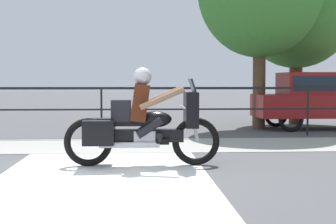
% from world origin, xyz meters
% --- Properties ---
extents(ground_plane, '(120.00, 120.00, 0.00)m').
position_xyz_m(ground_plane, '(0.00, 0.00, 0.00)').
color(ground_plane, '#4C4C4F').
extents(sidewalk_band, '(44.00, 2.40, 0.01)m').
position_xyz_m(sidewalk_band, '(0.00, 3.40, 0.01)').
color(sidewalk_band, '#99968E').
rests_on(sidewalk_band, ground).
extents(crosswalk_band, '(3.00, 6.00, 0.01)m').
position_xyz_m(crosswalk_band, '(0.38, -0.20, 0.00)').
color(crosswalk_band, silver).
rests_on(crosswalk_band, ground).
extents(fence_railing, '(36.00, 0.05, 1.21)m').
position_xyz_m(fence_railing, '(0.00, 5.15, 0.95)').
color(fence_railing, black).
rests_on(fence_railing, ground).
extents(motorcycle, '(2.49, 0.76, 1.57)m').
position_xyz_m(motorcycle, '(0.91, 0.79, 0.68)').
color(motorcycle, black).
rests_on(motorcycle, ground).
extents(parked_car, '(4.06, 1.62, 1.60)m').
position_xyz_m(parked_car, '(6.14, 6.86, 0.91)').
color(parked_car, maroon).
rests_on(parked_car, ground).
extents(tree_behind_car, '(3.77, 3.77, 5.91)m').
position_xyz_m(tree_behind_car, '(5.90, 8.68, 3.82)').
color(tree_behind_car, brown).
rests_on(tree_behind_car, ground).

